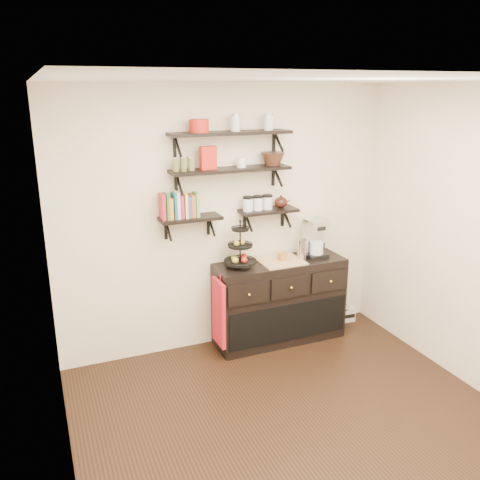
% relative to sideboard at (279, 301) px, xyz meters
% --- Properties ---
extents(floor, '(3.50, 3.50, 0.00)m').
position_rel_sideboard_xyz_m(floor, '(-0.51, -1.51, -0.45)').
color(floor, black).
rests_on(floor, ground).
extents(ceiling, '(3.50, 3.50, 0.02)m').
position_rel_sideboard_xyz_m(ceiling, '(-0.51, -1.51, 2.25)').
color(ceiling, white).
rests_on(ceiling, back_wall).
extents(back_wall, '(3.50, 0.02, 2.70)m').
position_rel_sideboard_xyz_m(back_wall, '(-0.51, 0.24, 0.90)').
color(back_wall, white).
rests_on(back_wall, ground).
extents(left_wall, '(0.02, 3.50, 2.70)m').
position_rel_sideboard_xyz_m(left_wall, '(-2.26, -1.51, 0.90)').
color(left_wall, white).
rests_on(left_wall, ground).
extents(shelf_top, '(1.20, 0.27, 0.23)m').
position_rel_sideboard_xyz_m(shelf_top, '(-0.51, 0.10, 1.78)').
color(shelf_top, black).
rests_on(shelf_top, back_wall).
extents(shelf_mid, '(1.20, 0.27, 0.23)m').
position_rel_sideboard_xyz_m(shelf_mid, '(-0.51, 0.10, 1.43)').
color(shelf_mid, black).
rests_on(shelf_mid, back_wall).
extents(shelf_low_left, '(0.60, 0.25, 0.23)m').
position_rel_sideboard_xyz_m(shelf_low_left, '(-0.93, 0.12, 0.98)').
color(shelf_low_left, black).
rests_on(shelf_low_left, back_wall).
extents(shelf_low_right, '(0.60, 0.25, 0.23)m').
position_rel_sideboard_xyz_m(shelf_low_right, '(-0.09, 0.12, 0.98)').
color(shelf_low_right, black).
rests_on(shelf_low_right, back_wall).
extents(cookbooks, '(0.36, 0.15, 0.26)m').
position_rel_sideboard_xyz_m(cookbooks, '(-1.02, 0.12, 1.11)').
color(cookbooks, '#AB2535').
rests_on(cookbooks, shelf_low_left).
extents(glass_canisters, '(0.32, 0.10, 0.13)m').
position_rel_sideboard_xyz_m(glass_canisters, '(-0.21, 0.12, 1.06)').
color(glass_canisters, silver).
rests_on(glass_canisters, shelf_low_right).
extents(sideboard, '(1.40, 0.50, 0.92)m').
position_rel_sideboard_xyz_m(sideboard, '(0.00, 0.00, 0.00)').
color(sideboard, black).
rests_on(sideboard, floor).
extents(fruit_stand, '(0.32, 0.32, 0.47)m').
position_rel_sideboard_xyz_m(fruit_stand, '(-0.45, 0.00, 0.61)').
color(fruit_stand, black).
rests_on(fruit_stand, sideboard).
extents(candle, '(0.08, 0.08, 0.08)m').
position_rel_sideboard_xyz_m(candle, '(0.02, 0.00, 0.50)').
color(candle, '#A86326').
rests_on(candle, sideboard).
extents(coffee_maker, '(0.24, 0.24, 0.42)m').
position_rel_sideboard_xyz_m(coffee_maker, '(0.42, 0.03, 0.65)').
color(coffee_maker, black).
rests_on(coffee_maker, sideboard).
extents(thermal_carafe, '(0.11, 0.11, 0.22)m').
position_rel_sideboard_xyz_m(thermal_carafe, '(0.25, -0.02, 0.56)').
color(thermal_carafe, silver).
rests_on(thermal_carafe, sideboard).
extents(apron, '(0.04, 0.29, 0.68)m').
position_rel_sideboard_xyz_m(apron, '(-0.73, -0.10, 0.04)').
color(apron, maroon).
rests_on(apron, sideboard).
extents(radio, '(0.32, 0.22, 0.19)m').
position_rel_sideboard_xyz_m(radio, '(0.88, 0.13, -0.36)').
color(radio, silver).
rests_on(radio, floor).
extents(recipe_box, '(0.17, 0.08, 0.22)m').
position_rel_sideboard_xyz_m(recipe_box, '(-0.75, 0.10, 1.56)').
color(recipe_box, red).
rests_on(recipe_box, shelf_mid).
extents(walnut_bowl, '(0.24, 0.24, 0.13)m').
position_rel_sideboard_xyz_m(walnut_bowl, '(-0.06, 0.10, 1.51)').
color(walnut_bowl, black).
rests_on(walnut_bowl, shelf_mid).
extents(ramekins, '(0.09, 0.09, 0.10)m').
position_rel_sideboard_xyz_m(ramekins, '(-0.40, 0.10, 1.50)').
color(ramekins, white).
rests_on(ramekins, shelf_mid).
extents(teapot, '(0.20, 0.16, 0.14)m').
position_rel_sideboard_xyz_m(teapot, '(0.05, 0.12, 1.07)').
color(teapot, black).
rests_on(teapot, shelf_low_right).
extents(red_pot, '(0.18, 0.18, 0.12)m').
position_rel_sideboard_xyz_m(red_pot, '(-0.83, 0.10, 1.86)').
color(red_pot, red).
rests_on(red_pot, shelf_top).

